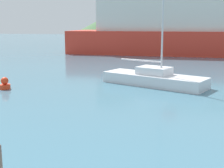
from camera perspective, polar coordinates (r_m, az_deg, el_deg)
The scene contains 5 objects.
sailboat_inner at distance 21.78m, azimuth 7.68°, elevation 1.06°, with size 7.51×5.20×8.07m.
ferry_distant at distance 45.36m, azimuth 10.98°, elevation 9.69°, with size 29.26×10.54×9.18m.
buoy_marker at distance 21.49m, azimuth -19.00°, elevation -0.03°, with size 0.69×0.69×0.79m.
hill_west at distance 117.34m, azimuth 0.20°, elevation 10.98°, with size 30.99×30.99×8.31m.
hill_central at distance 108.16m, azimuth 11.82°, elevation 12.86°, with size 29.42×29.42×16.29m.
Camera 1 is at (1.99, -1.27, 4.22)m, focal length 50.00 mm.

